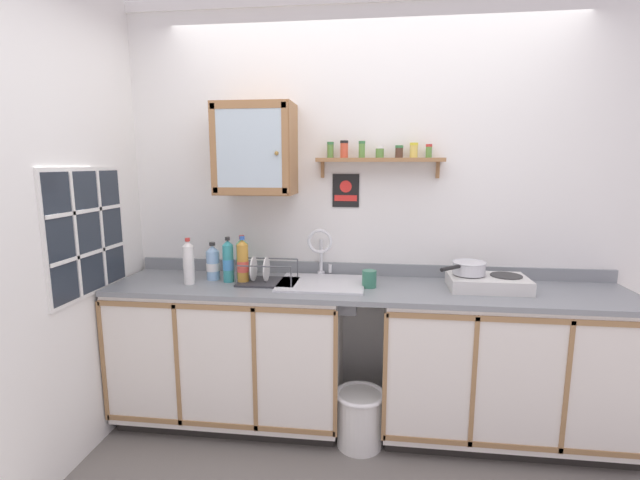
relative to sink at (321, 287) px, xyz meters
The scene contains 22 objects.
floor 1.03m from the sink, 58.35° to the right, with size 6.10×6.10×0.00m, color slate.
back_wall 0.59m from the sink, 45.27° to the left, with size 3.70×0.07×2.66m.
side_wall_left 1.54m from the sink, 152.02° to the right, with size 0.05×3.48×2.66m, color white.
lower_cabinet_run 0.72m from the sink, behind, with size 1.40×0.58×0.89m.
lower_cabinet_run_right 1.18m from the sink, ahead, with size 1.43×0.58×0.89m.
countertop 0.27m from the sink, ahead, with size 3.06×0.60×0.03m, color gray.
backsplash 0.36m from the sink, 41.32° to the left, with size 3.06×0.02×0.08m, color gray.
sink is the anchor object (origin of this frame).
hot_plate_stove 0.98m from the sink, ahead, with size 0.44×0.28×0.08m.
saucepan 0.88m from the sink, ahead, with size 0.29×0.27×0.08m.
bottle_opaque_white_0 0.82m from the sink, behind, with size 0.07×0.07×0.28m.
bottle_detergent_teal_1 0.60m from the sink, behind, with size 0.07×0.07×0.28m.
bottle_water_blue_2 0.70m from the sink, behind, with size 0.08×0.08×0.24m.
bottle_juice_amber_3 0.50m from the sink, behind, with size 0.07×0.07×0.29m.
bottle_soda_green_4 0.54m from the sink, behind, with size 0.07×0.07×0.28m.
dish_rack 0.34m from the sink, behind, with size 0.36×0.24×0.16m.
mug 0.30m from the sink, ahead, with size 0.09×0.13×0.10m.
wall_cabinet 0.94m from the sink, 167.16° to the left, with size 0.48×0.32×0.55m.
spice_shelf 0.87m from the sink, 28.32° to the left, with size 0.78×0.14×0.23m.
warning_sign 0.64m from the sink, 62.07° to the left, with size 0.17×0.01×0.21m.
window 1.37m from the sink, 164.94° to the right, with size 0.03×0.69×0.72m.
trash_bin 0.79m from the sink, 40.67° to the right, with size 0.30×0.30×0.34m.
Camera 1 is at (0.05, -2.19, 1.64)m, focal length 25.06 mm.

